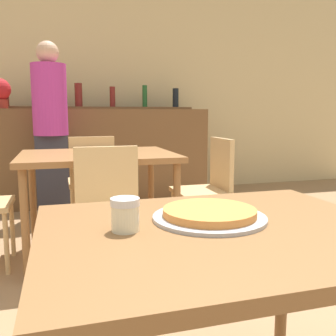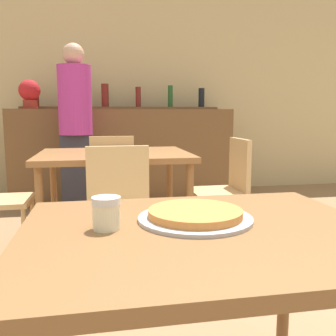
# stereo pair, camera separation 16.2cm
# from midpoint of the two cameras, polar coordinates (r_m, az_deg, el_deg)

# --- Properties ---
(wall_back) EXTENTS (8.00, 0.05, 2.80)m
(wall_back) POSITION_cam_midpoint_polar(r_m,az_deg,el_deg) (5.09, -12.32, 11.98)
(wall_back) COLOR #D1B784
(wall_back) RESTS_ON ground_plane
(dining_table_near) EXTENTS (1.06, 0.84, 0.72)m
(dining_table_near) POSITION_cam_midpoint_polar(r_m,az_deg,el_deg) (1.15, 3.76, -12.70)
(dining_table_near) COLOR brown
(dining_table_near) RESTS_ON ground_plane
(dining_table_far) EXTENTS (1.09, 0.86, 0.77)m
(dining_table_far) POSITION_cam_midpoint_polar(r_m,az_deg,el_deg) (2.78, -12.26, 0.51)
(dining_table_far) COLOR brown
(dining_table_far) RESTS_ON ground_plane
(bar_counter) EXTENTS (2.60, 0.56, 1.11)m
(bar_counter) POSITION_cam_midpoint_polar(r_m,az_deg,el_deg) (4.60, -11.55, 1.86)
(bar_counter) COLOR brown
(bar_counter) RESTS_ON ground_plane
(bar_back_shelf) EXTENTS (2.39, 0.24, 0.34)m
(bar_back_shelf) POSITION_cam_midpoint_polar(r_m,az_deg,el_deg) (4.71, -12.12, 9.53)
(bar_back_shelf) COLOR brown
(bar_back_shelf) RESTS_ON bar_counter
(chair_far_side_front) EXTENTS (0.40, 0.40, 0.86)m
(chair_far_side_front) POSITION_cam_midpoint_polar(r_m,az_deg,el_deg) (2.22, -10.99, -6.26)
(chair_far_side_front) COLOR tan
(chair_far_side_front) RESTS_ON ground_plane
(chair_far_side_back) EXTENTS (0.40, 0.40, 0.86)m
(chair_far_side_back) POSITION_cam_midpoint_polar(r_m,az_deg,el_deg) (3.40, -12.90, -1.28)
(chair_far_side_back) COLOR tan
(chair_far_side_back) RESTS_ON ground_plane
(chair_far_side_right) EXTENTS (0.40, 0.40, 0.86)m
(chair_far_side_right) POSITION_cam_midpoint_polar(r_m,az_deg,el_deg) (3.00, 4.75, -2.37)
(chair_far_side_right) COLOR tan
(chair_far_side_right) RESTS_ON ground_plane
(pizza_tray) EXTENTS (0.36, 0.36, 0.04)m
(pizza_tray) POSITION_cam_midpoint_polar(r_m,az_deg,el_deg) (1.19, 2.43, -7.13)
(pizza_tray) COLOR #A3A3A8
(pizza_tray) RESTS_ON dining_table_near
(cheese_shaker) EXTENTS (0.08, 0.08, 0.10)m
(cheese_shaker) POSITION_cam_midpoint_polar(r_m,az_deg,el_deg) (1.09, -10.82, -7.00)
(cheese_shaker) COLOR beige
(cheese_shaker) RESTS_ON dining_table_near
(person_standing) EXTENTS (0.34, 0.34, 1.76)m
(person_standing) POSITION_cam_midpoint_polar(r_m,az_deg,el_deg) (3.98, -18.58, 6.44)
(person_standing) COLOR #2D2D38
(person_standing) RESTS_ON ground_plane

